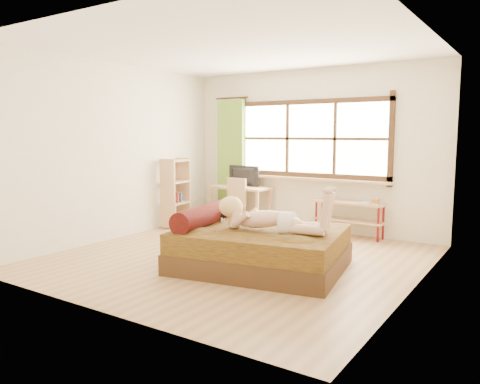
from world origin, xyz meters
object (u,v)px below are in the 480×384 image
Objects in this scene: kitten at (218,213)px; desk at (240,191)px; bookshelf at (176,192)px; woman at (270,207)px; pipe_shelf at (350,211)px; bed at (257,246)px; chair at (233,201)px.

desk is at bearing 105.73° from kitten.
kitten is 0.24× the size of bookshelf.
pipe_shelf is at bearing 76.61° from woman.
bookshelf is (-2.53, 1.40, 0.35)m from bed.
woman is 1.20× the size of desk.
kitten is at bearing 160.48° from bed.
bookshelf reaches higher than chair.
chair reaches higher than bed.
desk is at bearing 119.98° from woman.
bookshelf is at bearing 140.70° from bed.
pipe_shelf is (0.32, 2.29, 0.15)m from bed.
kitten is (-0.87, 0.15, -0.17)m from woman.
pipe_shelf is 3.00m from bookshelf.
bed reaches higher than pipe_shelf.
chair is at bearing 15.46° from bookshelf.
desk is at bearing -173.85° from pipe_shelf.
woman is 3.09m from bookshelf.
bed is 2.32m from pipe_shelf.
chair is at bearing 120.86° from bed.
bed is 1.61× the size of woman.
woman reaches higher than pipe_shelf.
desk is 0.40m from chair.
woman is 2.91m from desk.
bookshelf is (-2.85, -0.89, 0.19)m from pipe_shelf.
pipe_shelf is at bearing 6.20° from desk.
desk is (-1.01, 2.07, 0.00)m from kitten.
chair is at bearing 123.57° from woman.
bookshelf is at bearing 134.86° from kitten.
bookshelf is (-0.95, -0.40, 0.12)m from chair.
pipe_shelf is (0.99, 2.19, -0.19)m from kitten.
woman is at bearing -90.31° from pipe_shelf.
woman reaches higher than chair.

